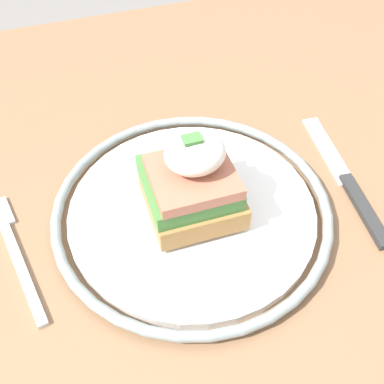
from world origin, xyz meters
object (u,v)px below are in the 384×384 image
at_px(plate, 192,211).
at_px(knife, 349,186).
at_px(sandwich, 192,183).
at_px(fork, 14,251).

relative_size(plate, knife, 1.43).
xyz_separation_m(plate, sandwich, (-0.00, -0.00, 0.04)).
bearing_deg(knife, plate, 175.00).
distance_m(plate, knife, 0.17).
bearing_deg(fork, sandwich, -3.03).
bearing_deg(plate, fork, 177.03).
xyz_separation_m(sandwich, knife, (0.17, -0.01, -0.05)).
height_order(sandwich, knife, sandwich).
relative_size(sandwich, fork, 0.57).
bearing_deg(plate, knife, -5.00).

